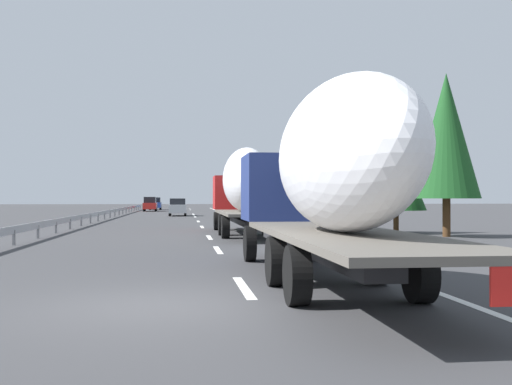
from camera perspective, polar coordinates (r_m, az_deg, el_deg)
name	(u,v)px	position (r m, az deg, el deg)	size (l,w,h in m)	color
ground_plane	(175,220)	(50.82, -7.43, -2.57)	(260.00, 260.00, 0.00)	#38383A
lane_stripe_0	(244,287)	(12.98, -1.14, -8.70)	(3.20, 0.20, 0.01)	white
lane_stripe_1	(218,250)	(22.10, -3.52, -5.30)	(3.20, 0.20, 0.01)	white
lane_stripe_2	(209,237)	(29.03, -4.32, -4.14)	(3.20, 0.20, 0.01)	white
lane_stripe_3	(202,227)	(39.47, -4.99, -3.17)	(3.20, 0.20, 0.01)	white
lane_stripe_4	(198,221)	(48.61, -5.34, -2.66)	(3.20, 0.20, 0.01)	white
lane_stripe_5	(195,217)	(60.10, -5.62, -2.24)	(3.20, 0.20, 0.01)	white
lane_stripe_6	(194,215)	(66.48, -5.74, -2.07)	(3.20, 0.20, 0.01)	white
lane_stripe_7	(193,214)	(70.49, -5.80, -1.98)	(3.20, 0.20, 0.01)	white
lane_stripe_8	(190,210)	(95.19, -6.07, -1.59)	(3.20, 0.20, 0.01)	white
lane_stripe_9	(189,209)	(104.34, -6.14, -1.49)	(3.20, 0.20, 0.01)	white
edge_line_right	(237,218)	(56.03, -1.74, -2.37)	(110.00, 0.20, 0.01)	white
truck_lead	(244,186)	(31.06, -1.16, 0.56)	(13.66, 2.55, 4.27)	#B21919
truck_trailing	(327,173)	(13.31, 6.53, 1.75)	(13.97, 2.55, 4.14)	navy
car_blue_sedan	(155,204)	(95.69, -9.25, -1.01)	(4.67, 1.77, 1.90)	#28479E
car_red_compact	(150,204)	(85.26, -9.72, -1.06)	(4.68, 1.77, 1.96)	red
car_silver_hatch	(178,207)	(63.67, -7.22, -1.33)	(4.71, 1.77, 1.78)	#ADB2B7
road_sign	(255,193)	(52.44, -0.08, -0.02)	(0.10, 0.90, 3.31)	gray
tree_0	(446,136)	(30.93, 17.10, 5.00)	(3.18, 3.18, 7.81)	#472D19
tree_1	(396,173)	(33.24, 12.75, 1.79)	(3.13, 3.13, 5.14)	#472D19
tree_2	(262,181)	(97.58, 0.58, 1.06)	(3.08, 3.08, 7.03)	#472D19
tree_3	(276,175)	(62.20, 1.83, 1.66)	(3.37, 3.37, 6.39)	#472D19
tree_4	(265,186)	(80.30, 0.82, 0.64)	(2.69, 2.69, 5.45)	#472D19
tree_5	(312,174)	(59.33, 5.17, 1.74)	(3.09, 3.09, 6.42)	#472D19
guardrail_median	(105,213)	(54.19, -13.76, -1.82)	(94.00, 0.10, 0.76)	#9EA0A5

